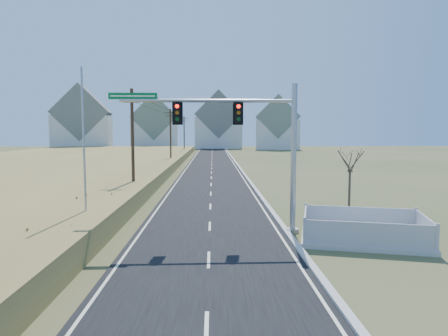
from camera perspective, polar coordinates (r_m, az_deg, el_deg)
ground at (r=19.28m, az=-2.14°, el=-11.26°), size 260.00×260.00×0.00m
road at (r=68.70m, az=-1.76°, el=0.70°), size 8.00×180.00×0.06m
curb at (r=68.81m, az=1.70°, el=0.76°), size 0.30×180.00×0.18m
reed_marsh at (r=63.47m, az=-24.00°, el=0.43°), size 38.00×110.00×1.30m
utility_pole_near at (r=34.16m, az=-12.93°, el=3.79°), size 1.80×0.26×9.00m
utility_pole_mid at (r=63.84m, az=-7.64°, el=4.49°), size 1.80×0.26×9.00m
utility_pole_far at (r=93.73m, az=-5.72°, el=4.74°), size 1.80×0.26×9.00m
condo_nw at (r=124.51m, az=-19.58°, el=5.98°), size 17.69×13.38×19.05m
condo_nnw at (r=127.80m, az=-9.84°, el=5.83°), size 14.93×11.17×17.03m
condo_n at (r=130.52m, az=-0.81°, el=6.19°), size 15.27×10.20×18.54m
condo_ne at (r=124.08m, az=7.62°, el=5.84°), size 14.12×10.51×16.52m
traffic_signal_mast at (r=21.24m, az=4.86°, el=3.48°), size 10.04×0.68×7.99m
fence_enclosure at (r=21.45m, az=19.25°, el=-9.09°), size 6.84×5.45×1.37m
open_sign at (r=20.31m, az=14.30°, el=-9.48°), size 0.56×0.19×0.70m
flagpole at (r=22.10m, az=-19.30°, el=-0.17°), size 0.40×0.40×8.78m
bare_tree at (r=25.81m, az=17.60°, el=1.23°), size 1.77×1.77×4.69m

